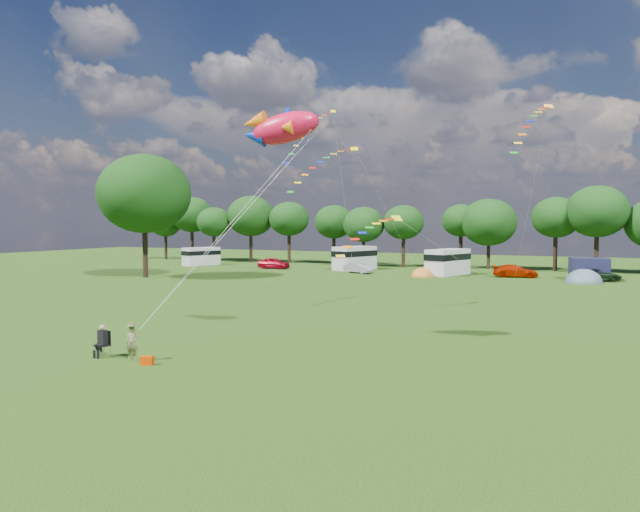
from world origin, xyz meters
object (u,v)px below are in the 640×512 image
at_px(car_b, 358,268).
at_px(campervan_c, 448,261).
at_px(car_d, 597,275).
at_px(campervan_b, 355,257).
at_px(kite_flyer, 132,343).
at_px(fish_kite, 280,128).
at_px(campervan_a, 201,256).
at_px(camp_chair, 103,337).
at_px(car_a, 274,263).
at_px(car_c, 515,271).
at_px(big_tree, 144,194).
at_px(tent_greyblue, 584,283).
at_px(tent_orange, 422,277).

height_order(car_b, campervan_c, campervan_c).
bearing_deg(car_d, campervan_b, 66.25).
relative_size(campervan_c, kite_flyer, 4.26).
height_order(campervan_c, fish_kite, fish_kite).
bearing_deg(campervan_a, fish_kite, -118.61).
height_order(campervan_b, camp_chair, campervan_b).
distance_m(car_a, campervan_a, 12.18).
height_order(car_c, car_d, car_c).
distance_m(car_c, car_d, 8.21).
distance_m(car_c, fish_kite, 44.24).
bearing_deg(car_a, fish_kite, -148.93).
xyz_separation_m(car_b, fish_kite, (11.60, -40.71, 9.97)).
xyz_separation_m(big_tree, campervan_b, (16.63, 19.48, -7.45)).
relative_size(car_b, camp_chair, 2.43).
relative_size(car_d, camp_chair, 3.25).
height_order(car_a, camp_chair, same).
relative_size(car_c, campervan_c, 0.71).
height_order(camp_chair, fish_kite, fish_kite).
bearing_deg(car_b, campervan_c, -57.18).
height_order(car_a, car_d, car_a).
bearing_deg(car_a, tent_greyblue, -93.72).
xyz_separation_m(tent_greyblue, kite_flyer, (-16.66, -45.55, 0.74)).
bearing_deg(tent_greyblue, car_a, 174.52).
height_order(car_a, campervan_a, campervan_a).
height_order(car_c, fish_kite, fish_kite).
height_order(car_c, campervan_b, campervan_b).
height_order(car_a, tent_orange, car_a).
distance_m(car_a, kite_flyer, 53.04).
bearing_deg(campervan_b, car_a, 124.14).
distance_m(car_d, kite_flyer, 51.09).
xyz_separation_m(campervan_a, campervan_c, (34.57, -1.30, 0.24)).
height_order(car_d, camp_chair, camp_chair).
xyz_separation_m(car_a, car_d, (37.94, -1.19, -0.08)).
xyz_separation_m(car_a, kite_flyer, (20.12, -49.07, 0.04)).
xyz_separation_m(car_a, car_c, (29.81, -0.08, -0.03)).
relative_size(tent_orange, tent_greyblue, 0.69).
height_order(campervan_a, campervan_c, campervan_c).
bearing_deg(kite_flyer, camp_chair, 154.72).
distance_m(tent_orange, tent_greyblue, 16.26).
bearing_deg(car_b, car_a, 101.74).
bearing_deg(car_d, car_a, 72.45).
bearing_deg(campervan_b, fish_kite, -143.98).
relative_size(tent_orange, fish_kite, 0.65).
bearing_deg(tent_greyblue, campervan_b, 166.82).
bearing_deg(campervan_b, car_c, -79.15).
distance_m(tent_greyblue, camp_chair, 49.04).
distance_m(car_a, fish_kite, 50.09).
relative_size(car_b, fish_kite, 0.82).
bearing_deg(campervan_a, campervan_b, -64.12).
relative_size(car_a, tent_greyblue, 1.08).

